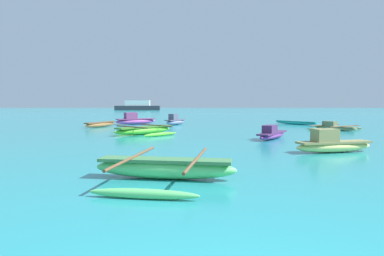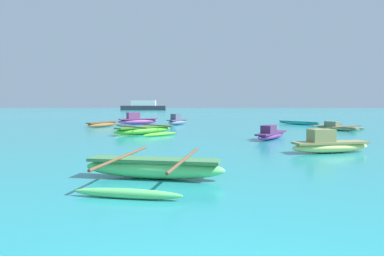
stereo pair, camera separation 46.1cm
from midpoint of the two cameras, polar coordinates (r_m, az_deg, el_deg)
moored_boat_0 at (r=13.78m, az=21.44°, el=-2.51°), size 3.20×1.34×0.89m
moored_boat_1 at (r=20.36m, az=-8.62°, el=-0.36°), size 3.93×3.93×0.52m
moored_boat_2 at (r=30.45m, az=16.53°, el=0.88°), size 2.94×3.40×0.29m
moored_boat_3 at (r=28.83m, az=-3.27°, el=1.19°), size 1.90×2.52×0.93m
moored_boat_4 at (r=17.98m, az=12.46°, el=-0.98°), size 2.33×3.15×0.73m
moored_boat_5 at (r=25.13m, az=22.12°, el=0.13°), size 4.03×3.62×0.59m
moored_boat_6 at (r=29.94m, az=-9.94°, el=1.31°), size 3.53×2.47×1.03m
moored_boat_7 at (r=27.00m, az=-15.51°, el=0.62°), size 1.92×3.10×0.40m
moored_boat_8 at (r=8.49m, az=-6.12°, el=-6.69°), size 3.59×4.12×0.55m
distant_ferry at (r=85.30m, az=-9.21°, el=3.61°), size 10.95×2.41×2.41m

